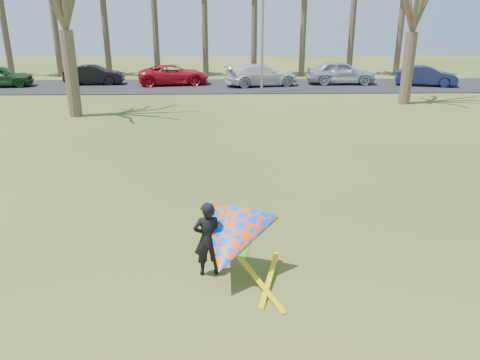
{
  "coord_description": "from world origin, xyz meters",
  "views": [
    {
      "loc": [
        -0.31,
        -8.8,
        4.97
      ],
      "look_at": [
        0.0,
        2.0,
        1.1
      ],
      "focal_mm": 35.0,
      "sensor_mm": 36.0,
      "label": 1
    }
  ],
  "objects_px": {
    "car_2": "(174,75)",
    "car_5": "(426,76)",
    "car_1": "(94,75)",
    "car_3": "(261,75)",
    "car_4": "(341,72)",
    "streetlight": "(265,21)",
    "kite_flyer": "(229,241)",
    "car_0": "(0,76)"
  },
  "relations": [
    {
      "from": "car_2",
      "to": "car_5",
      "type": "xyz_separation_m",
      "value": [
        18.01,
        -1.07,
        -0.01
      ]
    },
    {
      "from": "car_1",
      "to": "car_3",
      "type": "distance_m",
      "value": 12.12
    },
    {
      "from": "car_4",
      "to": "car_3",
      "type": "bearing_deg",
      "value": 97.63
    },
    {
      "from": "streetlight",
      "to": "car_4",
      "type": "relative_size",
      "value": 1.63
    },
    {
      "from": "car_5",
      "to": "kite_flyer",
      "type": "relative_size",
      "value": 1.75
    },
    {
      "from": "car_5",
      "to": "car_4",
      "type": "bearing_deg",
      "value": 97.46
    },
    {
      "from": "car_0",
      "to": "car_2",
      "type": "xyz_separation_m",
      "value": [
        12.04,
        0.78,
        -0.04
      ]
    },
    {
      "from": "car_0",
      "to": "car_3",
      "type": "height_order",
      "value": "car_3"
    },
    {
      "from": "kite_flyer",
      "to": "car_0",
      "type": "bearing_deg",
      "value": 121.76
    },
    {
      "from": "car_3",
      "to": "car_0",
      "type": "bearing_deg",
      "value": 78.05
    },
    {
      "from": "car_0",
      "to": "car_3",
      "type": "bearing_deg",
      "value": -100.3
    },
    {
      "from": "streetlight",
      "to": "car_2",
      "type": "relative_size",
      "value": 1.58
    },
    {
      "from": "kite_flyer",
      "to": "car_2",
      "type": "bearing_deg",
      "value": 98.24
    },
    {
      "from": "car_1",
      "to": "car_2",
      "type": "relative_size",
      "value": 0.82
    },
    {
      "from": "car_0",
      "to": "car_2",
      "type": "height_order",
      "value": "car_0"
    },
    {
      "from": "car_2",
      "to": "car_3",
      "type": "xyz_separation_m",
      "value": [
        6.31,
        -0.74,
        0.05
      ]
    },
    {
      "from": "car_0",
      "to": "car_4",
      "type": "relative_size",
      "value": 0.88
    },
    {
      "from": "car_4",
      "to": "car_5",
      "type": "distance_m",
      "value": 5.97
    },
    {
      "from": "streetlight",
      "to": "car_3",
      "type": "xyz_separation_m",
      "value": [
        0.03,
        2.91,
        -3.65
      ]
    },
    {
      "from": "car_1",
      "to": "kite_flyer",
      "type": "height_order",
      "value": "kite_flyer"
    },
    {
      "from": "car_0",
      "to": "car_3",
      "type": "xyz_separation_m",
      "value": [
        18.34,
        0.04,
        0.01
      ]
    },
    {
      "from": "car_0",
      "to": "car_4",
      "type": "bearing_deg",
      "value": -98.69
    },
    {
      "from": "car_1",
      "to": "car_3",
      "type": "relative_size",
      "value": 0.8
    },
    {
      "from": "streetlight",
      "to": "car_1",
      "type": "distance_m",
      "value": 13.21
    },
    {
      "from": "streetlight",
      "to": "car_5",
      "type": "xyz_separation_m",
      "value": [
        11.73,
        2.58,
        -3.71
      ]
    },
    {
      "from": "car_1",
      "to": "car_4",
      "type": "height_order",
      "value": "car_4"
    },
    {
      "from": "car_1",
      "to": "kite_flyer",
      "type": "bearing_deg",
      "value": -163.24
    },
    {
      "from": "car_4",
      "to": "kite_flyer",
      "type": "height_order",
      "value": "kite_flyer"
    },
    {
      "from": "streetlight",
      "to": "kite_flyer",
      "type": "xyz_separation_m",
      "value": [
        -2.46,
        -22.75,
        -3.62
      ]
    },
    {
      "from": "streetlight",
      "to": "car_0",
      "type": "height_order",
      "value": "streetlight"
    },
    {
      "from": "streetlight",
      "to": "car_2",
      "type": "distance_m",
      "value": 8.15
    },
    {
      "from": "car_1",
      "to": "car_0",
      "type": "bearing_deg",
      "value": 96.61
    },
    {
      "from": "streetlight",
      "to": "car_2",
      "type": "bearing_deg",
      "value": 149.83
    },
    {
      "from": "kite_flyer",
      "to": "car_5",
      "type": "bearing_deg",
      "value": 60.74
    },
    {
      "from": "car_4",
      "to": "car_5",
      "type": "bearing_deg",
      "value": -98.95
    },
    {
      "from": "car_3",
      "to": "car_5",
      "type": "bearing_deg",
      "value": -103.68
    },
    {
      "from": "car_0",
      "to": "kite_flyer",
      "type": "xyz_separation_m",
      "value": [
        15.86,
        -25.62,
        0.04
      ]
    },
    {
      "from": "car_1",
      "to": "car_3",
      "type": "xyz_separation_m",
      "value": [
        12.08,
        -1.02,
        0.07
      ]
    },
    {
      "from": "car_1",
      "to": "streetlight",
      "type": "bearing_deg",
      "value": -111.08
    },
    {
      "from": "car_0",
      "to": "car_5",
      "type": "relative_size",
      "value": 1.04
    },
    {
      "from": "streetlight",
      "to": "car_5",
      "type": "height_order",
      "value": "streetlight"
    },
    {
      "from": "car_2",
      "to": "kite_flyer",
      "type": "distance_m",
      "value": 26.67
    }
  ]
}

